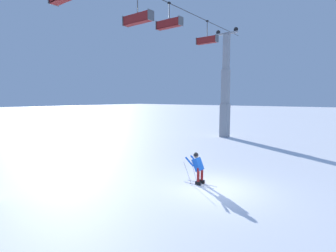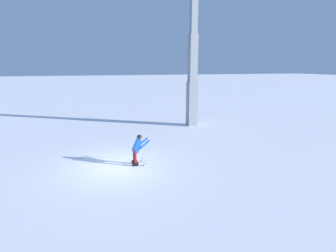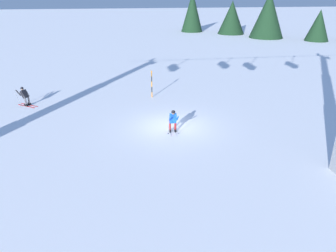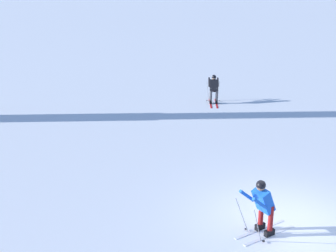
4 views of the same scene
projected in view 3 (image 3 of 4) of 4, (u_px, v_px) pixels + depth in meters
name	position (u px, v px, depth m)	size (l,w,h in m)	color
ground_plane	(172.00, 127.00, 21.24)	(260.00, 260.00, 0.00)	white
skier_carving_main	(173.00, 120.00, 20.00)	(0.71, 1.66, 1.67)	white
trail_marker_pole	(152.00, 83.00, 26.47)	(0.07, 0.28, 2.21)	orange
skier_distant_uphill	(25.00, 95.00, 24.77)	(1.70, 1.43, 1.58)	red
tree_line_ridge	(259.00, 17.00, 58.90)	(29.10, 22.35, 7.76)	black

